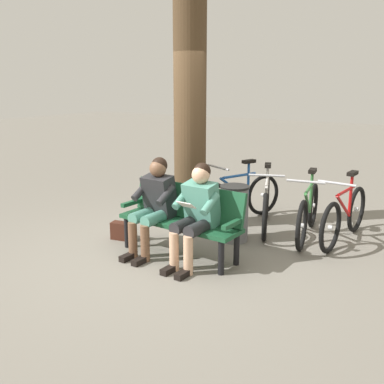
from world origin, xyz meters
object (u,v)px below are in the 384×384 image
object	(u,v)px
handbag	(122,231)
litter_bin	(234,213)
bicycle_purple	(308,213)
bicycle_orange	(239,198)
bicycle_black	(266,205)
bicycle_green	(344,216)
bench	(183,215)
person_reading	(196,210)
person_companion	(154,201)
tree_trunk	(190,110)

from	to	relation	value
handbag	litter_bin	size ratio (longest dim) A/B	0.39
handbag	bicycle_purple	bearing A→B (deg)	-145.82
bicycle_orange	litter_bin	bearing A→B (deg)	45.94
bicycle_black	bicycle_orange	xyz separation A→B (m)	(0.51, -0.15, 0.00)
bicycle_green	bench	bearing A→B (deg)	-41.08
bicycle_orange	person_reading	bearing A→B (deg)	34.23
person_reading	bicycle_orange	bearing A→B (deg)	-75.87
bicycle_purple	bicycle_orange	xyz separation A→B (m)	(1.16, -0.21, 0.00)
person_companion	handbag	size ratio (longest dim) A/B	4.00
handbag	litter_bin	bearing A→B (deg)	-148.63
bench	litter_bin	distance (m)	0.84
litter_bin	bicycle_black	size ratio (longest dim) A/B	0.48
person_reading	tree_trunk	size ratio (longest dim) A/B	0.35
tree_trunk	bicycle_black	distance (m)	1.76
litter_bin	person_companion	bearing A→B (deg)	54.74
person_reading	bicycle_purple	distance (m)	1.81
person_reading	bicycle_green	distance (m)	2.15
person_companion	bicycle_black	bearing A→B (deg)	-113.26
tree_trunk	bicycle_orange	world-z (taller)	tree_trunk
litter_bin	bicycle_green	distance (m)	1.48
person_reading	bicycle_orange	size ratio (longest dim) A/B	0.77
handbag	bicycle_green	distance (m)	3.01
person_reading	bicycle_green	xyz separation A→B (m)	(-1.28, -1.71, -0.31)
bicycle_green	handbag	bearing A→B (deg)	-53.87
bench	bicycle_green	size ratio (longest dim) A/B	0.97
person_companion	bicycle_purple	distance (m)	2.15
bicycle_green	bicycle_black	bearing A→B (deg)	-82.22
tree_trunk	litter_bin	world-z (taller)	tree_trunk
litter_bin	bicycle_purple	size ratio (longest dim) A/B	0.46
bicycle_black	bicycle_orange	size ratio (longest dim) A/B	1.01
handbag	litter_bin	distance (m)	1.55
bicycle_purple	bicycle_black	size ratio (longest dim) A/B	1.05
bench	tree_trunk	world-z (taller)	tree_trunk
handbag	person_companion	bearing A→B (deg)	169.49
person_reading	handbag	distance (m)	1.41
bench	bicycle_green	distance (m)	2.20
tree_trunk	bicycle_orange	distance (m)	1.57
bicycle_purple	bicycle_orange	world-z (taller)	same
bicycle_orange	handbag	bearing A→B (deg)	-6.65
bench	person_reading	bearing A→B (deg)	152.87
tree_trunk	litter_bin	xyz separation A→B (m)	(-0.85, 0.23, -1.33)
litter_bin	bicycle_green	world-z (taller)	bicycle_green
bench	bicycle_orange	xyz separation A→B (m)	(0.03, -1.62, -0.15)
bench	person_companion	distance (m)	0.39
person_reading	person_companion	bearing A→B (deg)	-0.05
handbag	bicycle_orange	size ratio (longest dim) A/B	0.19
bench	bicycle_purple	xyz separation A→B (m)	(-1.13, -1.41, -0.15)
bicycle_purple	bicycle_black	distance (m)	0.65
handbag	bicycle_green	bearing A→B (deg)	-148.93
bicycle_purple	bicycle_black	xyz separation A→B (m)	(0.64, -0.06, 0.00)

